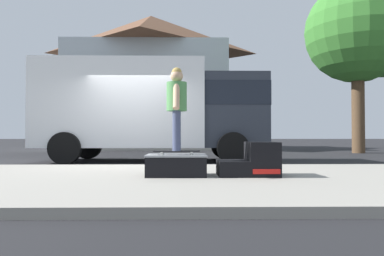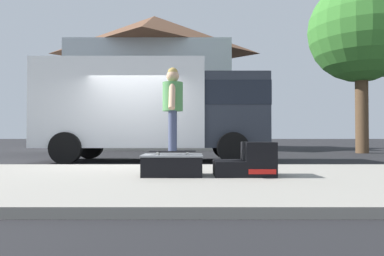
% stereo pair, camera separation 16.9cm
% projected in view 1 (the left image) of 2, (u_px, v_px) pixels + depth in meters
% --- Properties ---
extents(ground_plane, '(140.00, 140.00, 0.00)m').
position_uv_depth(ground_plane, '(126.00, 168.00, 8.87)').
color(ground_plane, black).
extents(sidewalk_slab, '(50.00, 5.00, 0.12)m').
position_uv_depth(sidewalk_slab, '(95.00, 180.00, 5.87)').
color(sidewalk_slab, gray).
rests_on(sidewalk_slab, ground).
extents(skate_box, '(1.02, 0.72, 0.36)m').
position_uv_depth(skate_box, '(176.00, 164.00, 6.04)').
color(skate_box, black).
rests_on(skate_box, sidewalk_slab).
extents(kicker_ramp, '(1.01, 0.70, 0.57)m').
position_uv_depth(kicker_ramp, '(253.00, 162.00, 6.07)').
color(kicker_ramp, black).
rests_on(kicker_ramp, sidewalk_slab).
extents(skateboard, '(0.78, 0.21, 0.07)m').
position_uv_depth(skateboard, '(177.00, 151.00, 5.99)').
color(skateboard, black).
rests_on(skateboard, skate_box).
extents(skater_kid, '(0.34, 0.73, 1.41)m').
position_uv_depth(skater_kid, '(177.00, 102.00, 6.01)').
color(skater_kid, '#3F4766').
rests_on(skater_kid, skateboard).
extents(box_truck, '(6.91, 2.63, 3.05)m').
position_uv_depth(box_truck, '(154.00, 107.00, 11.11)').
color(box_truck, white).
rests_on(box_truck, ground).
extents(street_tree_main, '(5.15, 4.68, 7.93)m').
position_uv_depth(street_tree_main, '(363.00, 35.00, 16.27)').
color(street_tree_main, brown).
rests_on(street_tree_main, ground).
extents(house_behind, '(9.54, 8.23, 8.40)m').
position_uv_depth(house_behind, '(151.00, 81.00, 22.34)').
color(house_behind, silver).
rests_on(house_behind, ground).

